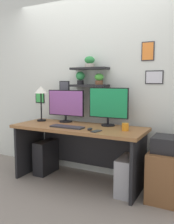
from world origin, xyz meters
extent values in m
plane|color=gray|center=(0.00, 0.00, 0.00)|extent=(8.00, 8.00, 0.00)
cube|color=silver|center=(0.00, 0.44, 1.35)|extent=(4.40, 0.04, 2.70)
cube|color=black|center=(0.00, 0.32, 1.27)|extent=(0.53, 0.20, 0.03)
cube|color=black|center=(0.00, 0.32, 1.50)|extent=(0.53, 0.20, 0.03)
cylinder|color=#B2A899|center=(0.00, 0.32, 1.54)|extent=(0.13, 0.13, 0.05)
ellipsoid|color=#2D8841|center=(0.00, 0.32, 1.62)|extent=(0.14, 0.14, 0.10)
cylinder|color=brown|center=(0.15, 0.32, 1.31)|extent=(0.11, 0.11, 0.05)
ellipsoid|color=green|center=(0.15, 0.32, 1.39)|extent=(0.12, 0.12, 0.10)
cylinder|color=black|center=(-0.15, 0.32, 1.31)|extent=(0.09, 0.09, 0.06)
ellipsoid|color=#2B8746|center=(-0.15, 0.32, 1.40)|extent=(0.12, 0.12, 0.12)
cube|color=black|center=(0.86, 0.42, 1.38)|extent=(0.22, 0.02, 0.17)
cube|color=silver|center=(0.86, 0.41, 1.38)|extent=(0.20, 0.00, 0.14)
cube|color=black|center=(-0.94, 0.42, 1.07)|extent=(0.17, 0.02, 0.18)
cube|color=green|center=(-0.94, 0.41, 1.07)|extent=(0.15, 0.00, 0.15)
cube|color=#2D2D33|center=(0.77, 0.42, 1.70)|extent=(0.16, 0.02, 0.24)
cube|color=orange|center=(0.77, 0.41, 1.70)|extent=(0.14, 0.00, 0.21)
cube|color=black|center=(-0.47, 0.42, 1.24)|extent=(0.17, 0.02, 0.19)
cube|color=#4C4C56|center=(-0.47, 0.41, 1.24)|extent=(0.15, 0.00, 0.16)
cube|color=brown|center=(0.00, 0.00, 0.73)|extent=(1.74, 0.68, 0.04)
cube|color=black|center=(-0.81, 0.00, 0.35)|extent=(0.04, 0.62, 0.71)
cube|color=black|center=(0.81, 0.00, 0.35)|extent=(0.04, 0.62, 0.71)
cube|color=black|center=(0.00, 0.30, 0.39)|extent=(1.54, 0.02, 0.50)
cylinder|color=black|center=(-0.33, 0.21, 0.76)|extent=(0.18, 0.18, 0.02)
cylinder|color=black|center=(-0.33, 0.21, 0.81)|extent=(0.03, 0.03, 0.09)
cube|color=black|center=(-0.33, 0.22, 1.02)|extent=(0.57, 0.02, 0.37)
cube|color=#8C4C99|center=(-0.33, 0.21, 1.02)|extent=(0.55, 0.00, 0.34)
cylinder|color=black|center=(0.33, 0.21, 0.76)|extent=(0.18, 0.18, 0.02)
cylinder|color=black|center=(0.33, 0.21, 0.81)|extent=(0.03, 0.03, 0.10)
cube|color=black|center=(0.33, 0.22, 1.05)|extent=(0.54, 0.02, 0.40)
cube|color=#198C4C|center=(0.33, 0.21, 1.05)|extent=(0.52, 0.00, 0.37)
cube|color=#2D2D33|center=(-0.08, -0.15, 0.76)|extent=(0.44, 0.14, 0.02)
ellipsoid|color=black|center=(0.25, -0.17, 0.77)|extent=(0.06, 0.09, 0.03)
cylinder|color=black|center=(-0.69, 0.12, 0.76)|extent=(0.13, 0.13, 0.02)
cylinder|color=black|center=(-0.69, 0.12, 0.96)|extent=(0.02, 0.02, 0.39)
cone|color=silver|center=(-0.69, 0.12, 1.21)|extent=(0.20, 0.20, 0.10)
cube|color=#2D2D33|center=(0.35, -0.21, 0.76)|extent=(0.09, 0.15, 0.01)
cylinder|color=orange|center=(0.63, 0.00, 0.80)|extent=(0.08, 0.08, 0.09)
cube|color=brown|center=(1.15, 0.04, 0.28)|extent=(0.44, 0.50, 0.55)
cube|color=black|center=(1.15, 0.04, 0.64)|extent=(0.38, 0.34, 0.17)
cube|color=black|center=(-0.58, 0.07, 0.24)|extent=(0.18, 0.40, 0.47)
cube|color=#99999E|center=(0.68, -0.04, 0.22)|extent=(0.18, 0.40, 0.44)
camera|label=1|loc=(1.53, -2.72, 1.32)|focal=39.24mm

